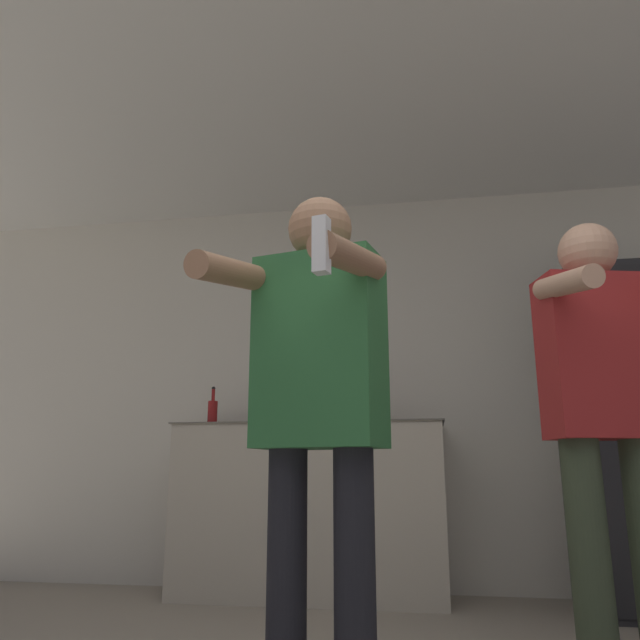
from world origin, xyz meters
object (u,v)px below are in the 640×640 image
object	(u,v)px
bottle_green_wine	(313,409)
person_woman_foreground	(318,391)
bottle_brown_liquor	(213,411)
person_man_side	(605,401)
refrigerator	(638,435)
bottle_clear_vodka	(372,404)

from	to	relation	value
bottle_green_wine	person_woman_foreground	distance (m)	2.04
bottle_brown_liquor	person_man_side	distance (m)	2.40
refrigerator	bottle_green_wine	bearing A→B (deg)	178.11
bottle_clear_vodka	person_woman_foreground	world-z (taller)	person_woman_foreground
refrigerator	bottle_clear_vodka	distance (m)	1.48
refrigerator	person_man_side	bearing A→B (deg)	-110.86
bottle_clear_vodka	person_man_side	distance (m)	1.67
bottle_brown_liquor	bottle_clear_vodka	bearing A→B (deg)	-0.00
bottle_brown_liquor	bottle_green_wine	distance (m)	0.65
bottle_clear_vodka	bottle_green_wine	xyz separation A→B (m)	(-0.37, -0.00, -0.02)
bottle_brown_liquor	person_woman_foreground	world-z (taller)	person_woman_foreground
bottle_clear_vodka	bottle_green_wine	bearing A→B (deg)	-180.00
bottle_brown_liquor	bottle_clear_vodka	distance (m)	1.01
bottle_brown_liquor	person_woman_foreground	distance (m)	2.25
bottle_brown_liquor	person_man_side	world-z (taller)	person_man_side
refrigerator	person_man_side	world-z (taller)	refrigerator
bottle_green_wine	person_man_side	world-z (taller)	person_man_side
person_woman_foreground	bottle_brown_liquor	bearing A→B (deg)	117.31
person_man_side	person_woman_foreground	bearing A→B (deg)	-145.82
refrigerator	bottle_green_wine	world-z (taller)	refrigerator
bottle_clear_vodka	person_man_side	world-z (taller)	person_man_side
bottle_brown_liquor	person_woman_foreground	bearing A→B (deg)	-62.69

